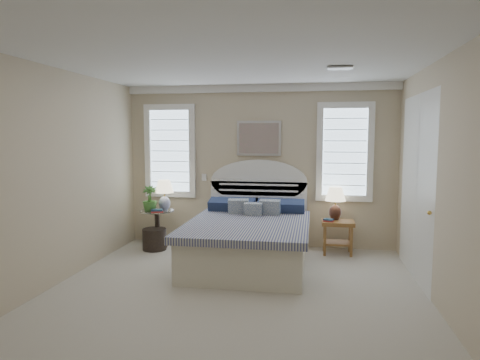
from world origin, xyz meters
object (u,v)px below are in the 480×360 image
(bed, at_px, (250,237))
(nightstand_right, at_px, (338,230))
(side_table_left, at_px, (157,225))
(lamp_right, at_px, (335,200))
(lamp_left, at_px, (164,192))
(floor_pot, at_px, (154,239))

(bed, bearing_deg, nightstand_right, 28.03)
(side_table_left, distance_m, lamp_right, 2.95)
(bed, distance_m, side_table_left, 1.75)
(lamp_left, bearing_deg, nightstand_right, 1.62)
(bed, relative_size, lamp_right, 4.31)
(bed, height_order, lamp_left, bed)
(floor_pot, distance_m, lamp_left, 0.80)
(side_table_left, relative_size, floor_pot, 1.64)
(nightstand_right, height_order, lamp_left, lamp_left)
(nightstand_right, xyz_separation_m, floor_pot, (-2.94, -0.26, -0.21))
(side_table_left, xyz_separation_m, lamp_right, (2.91, 0.20, 0.47))
(bed, relative_size, side_table_left, 3.61)
(lamp_left, height_order, lamp_right, lamp_left)
(bed, relative_size, nightstand_right, 4.29)
(floor_pot, height_order, lamp_right, lamp_right)
(floor_pot, relative_size, lamp_right, 0.73)
(floor_pot, xyz_separation_m, lamp_left, (0.12, 0.18, 0.77))
(lamp_left, relative_size, lamp_right, 0.97)
(side_table_left, height_order, nightstand_right, side_table_left)
(lamp_left, bearing_deg, lamp_right, 3.69)
(nightstand_right, bearing_deg, floor_pot, -175.03)
(side_table_left, relative_size, nightstand_right, 1.19)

